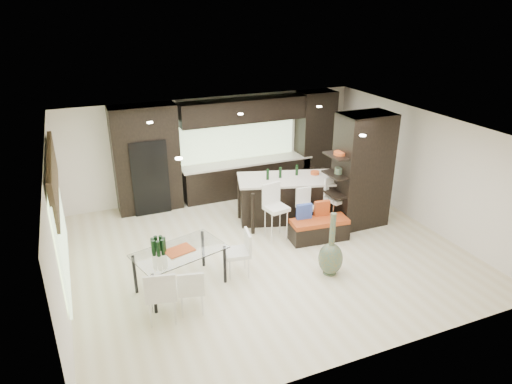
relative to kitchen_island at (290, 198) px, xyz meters
name	(u,v)px	position (x,y,z in m)	size (l,w,h in m)	color
ground	(267,251)	(-1.20, -1.31, -0.53)	(8.00, 8.00, 0.00)	beige
back_wall	(215,147)	(-1.20, 2.19, 0.82)	(8.00, 0.02, 2.70)	white
left_wall	(57,228)	(-5.20, -1.31, 0.82)	(0.02, 7.00, 2.70)	white
right_wall	(422,168)	(2.80, -1.31, 0.82)	(0.02, 7.00, 2.70)	white
ceiling	(268,130)	(-1.20, -1.31, 2.17)	(8.00, 7.00, 0.02)	white
window_left	(60,223)	(-5.16, -1.11, 0.82)	(0.04, 3.20, 1.90)	#B2D199
window_back	(236,138)	(-0.60, 2.15, 1.02)	(3.40, 0.04, 1.20)	#B2D199
stone_accent	(53,175)	(-5.13, -1.11, 1.72)	(0.08, 3.00, 0.80)	brown
ceiling_spots	(263,127)	(-1.20, -1.06, 2.15)	(4.00, 3.00, 0.02)	white
back_cabinetry	(236,148)	(-0.70, 1.86, 0.82)	(6.80, 0.68, 2.70)	black
refrigerator	(148,175)	(-3.10, 1.81, 0.42)	(0.90, 0.68, 1.90)	black
partition_column	(362,171)	(1.40, -0.91, 0.82)	(1.20, 0.80, 2.70)	black
kitchen_island	(290,198)	(0.00, 0.00, 0.00)	(2.54, 1.09, 1.06)	black
stool_left	(276,218)	(-0.78, -0.88, -0.01)	(0.46, 0.46, 1.04)	white
stool_mid	(306,215)	(0.00, -0.83, -0.11)	(0.37, 0.37, 0.85)	white
stool_right	(336,208)	(0.78, -0.86, -0.04)	(0.43, 0.43, 0.98)	white
bench	(319,229)	(0.10, -1.29, -0.28)	(1.31, 0.50, 0.50)	black
floor_vase	(332,244)	(-0.39, -2.59, 0.13)	(0.48, 0.48, 1.32)	#49573E
dining_table	(181,269)	(-3.23, -1.93, -0.14)	(1.63, 0.92, 0.79)	white
chair_near	(191,291)	(-3.23, -2.69, -0.12)	(0.44, 0.44, 0.81)	white
chair_far	(162,296)	(-3.74, -2.72, -0.06)	(0.51, 0.51, 0.94)	white
chair_end	(237,256)	(-2.10, -1.93, -0.10)	(0.46, 0.46, 0.86)	white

